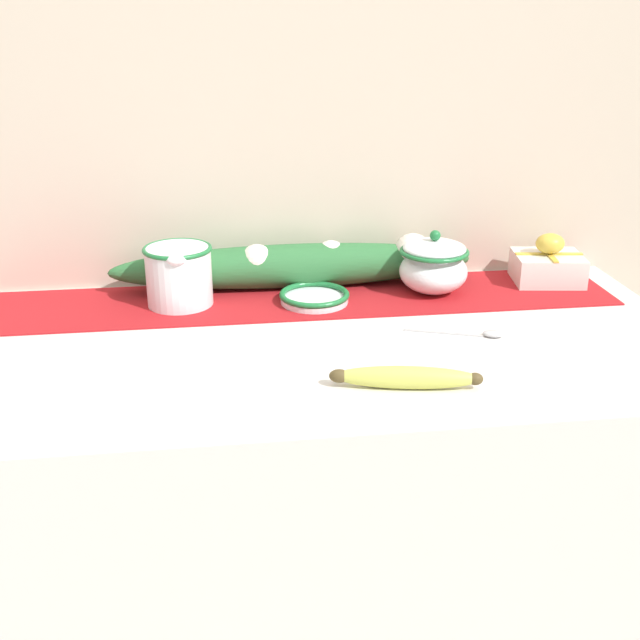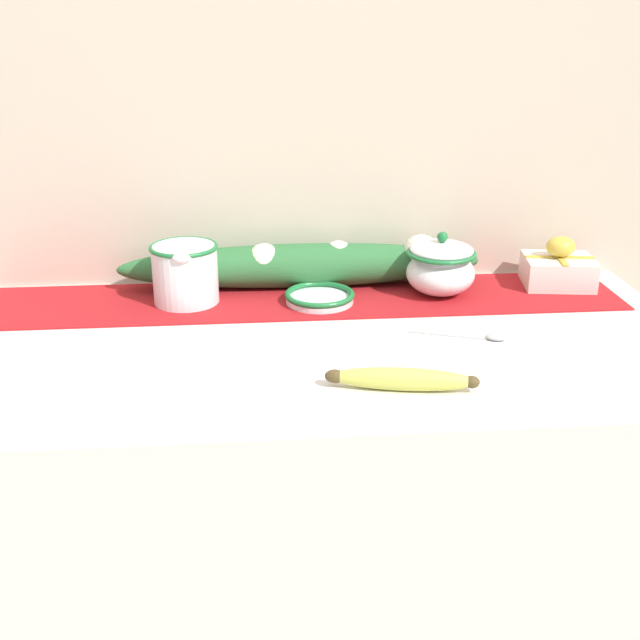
# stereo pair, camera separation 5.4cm
# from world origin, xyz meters

# --- Properties ---
(countertop) EXTENTS (1.27, 0.62, 0.89)m
(countertop) POSITION_xyz_m (0.00, 0.00, 0.44)
(countertop) COLOR silver
(countertop) RESTS_ON ground_plane
(back_wall) EXTENTS (2.07, 0.04, 2.40)m
(back_wall) POSITION_xyz_m (0.00, 0.33, 1.20)
(back_wall) COLOR beige
(back_wall) RESTS_ON ground_plane
(table_runner) EXTENTS (1.16, 0.22, 0.00)m
(table_runner) POSITION_xyz_m (0.00, 0.19, 0.89)
(table_runner) COLOR #A8191E
(table_runner) RESTS_ON countertop
(cream_pitcher) EXTENTS (0.12, 0.14, 0.11)m
(cream_pitcher) POSITION_xyz_m (-0.21, 0.19, 0.95)
(cream_pitcher) COLOR white
(cream_pitcher) RESTS_ON countertop
(sugar_bowl) EXTENTS (0.13, 0.13, 0.12)m
(sugar_bowl) POSITION_xyz_m (0.25, 0.19, 0.94)
(sugar_bowl) COLOR white
(sugar_bowl) RESTS_ON countertop
(small_dish) EXTENTS (0.13, 0.13, 0.02)m
(small_dish) POSITION_xyz_m (0.03, 0.17, 0.90)
(small_dish) COLOR white
(small_dish) RESTS_ON countertop
(banana) EXTENTS (0.22, 0.07, 0.03)m
(banana) POSITION_xyz_m (0.11, -0.19, 0.90)
(banana) COLOR #CCD156
(banana) RESTS_ON countertop
(spoon) EXTENTS (0.16, 0.07, 0.01)m
(spoon) POSITION_xyz_m (0.29, -0.02, 0.89)
(spoon) COLOR #B7B7BC
(spoon) RESTS_ON countertop
(gift_box) EXTENTS (0.14, 0.13, 0.10)m
(gift_box) POSITION_xyz_m (0.49, 0.22, 0.92)
(gift_box) COLOR silver
(gift_box) RESTS_ON countertop
(poinsettia_garland) EXTENTS (0.69, 0.09, 0.10)m
(poinsettia_garland) POSITION_xyz_m (0.01, 0.26, 0.94)
(poinsettia_garland) COLOR #2D6B38
(poinsettia_garland) RESTS_ON countertop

